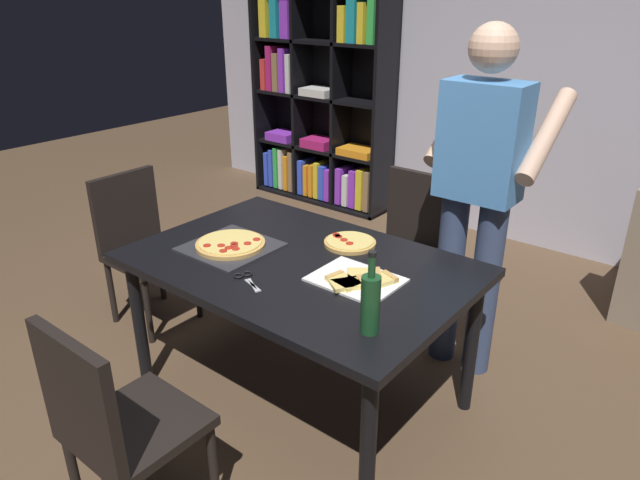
{
  "coord_description": "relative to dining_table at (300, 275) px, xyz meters",
  "views": [
    {
      "loc": [
        1.53,
        -1.77,
        1.88
      ],
      "look_at": [
        0.0,
        0.15,
        0.8
      ],
      "focal_mm": 32.26,
      "sensor_mm": 36.0,
      "label": 1
    }
  ],
  "objects": [
    {
      "name": "ground_plane",
      "position": [
        0.0,
        0.0,
        -0.68
      ],
      "size": [
        12.0,
        12.0,
        0.0
      ],
      "primitive_type": "plane",
      "color": "brown"
    },
    {
      "name": "back_wall",
      "position": [
        0.0,
        2.6,
        0.72
      ],
      "size": [
        6.4,
        0.1,
        2.8
      ],
      "primitive_type": "cube",
      "color": "#BCB7C6",
      "rests_on": "ground_plane"
    },
    {
      "name": "dining_table",
      "position": [
        0.0,
        0.0,
        0.0
      ],
      "size": [
        1.52,
        1.02,
        0.75
      ],
      "color": "black",
      "rests_on": "ground_plane"
    },
    {
      "name": "chair_near_camera",
      "position": [
        -0.0,
        -0.99,
        -0.16
      ],
      "size": [
        0.42,
        0.42,
        0.9
      ],
      "color": "black",
      "rests_on": "ground_plane"
    },
    {
      "name": "chair_far_side",
      "position": [
        0.0,
        0.99,
        -0.16
      ],
      "size": [
        0.42,
        0.42,
        0.9
      ],
      "color": "black",
      "rests_on": "ground_plane"
    },
    {
      "name": "chair_left_end",
      "position": [
        -1.25,
        0.0,
        -0.16
      ],
      "size": [
        0.42,
        0.42,
        0.9
      ],
      "color": "black",
      "rests_on": "ground_plane"
    },
    {
      "name": "bookshelf",
      "position": [
        -1.77,
        2.38,
        0.23
      ],
      "size": [
        1.4,
        0.35,
        1.95
      ],
      "color": "black",
      "rests_on": "ground_plane"
    },
    {
      "name": "person_serving_pizza",
      "position": [
        0.48,
        0.77,
        0.32
      ],
      "size": [
        0.55,
        0.54,
        1.75
      ],
      "color": "#38476B",
      "rests_on": "ground_plane"
    },
    {
      "name": "pepperoni_pizza_on_tray",
      "position": [
        -0.34,
        -0.1,
        0.09
      ],
      "size": [
        0.39,
        0.39,
        0.04
      ],
      "color": "#2D2D33",
      "rests_on": "dining_table"
    },
    {
      "name": "pizza_slices_on_towel",
      "position": [
        0.33,
        -0.0,
        0.09
      ],
      "size": [
        0.36,
        0.3,
        0.03
      ],
      "color": "white",
      "rests_on": "dining_table"
    },
    {
      "name": "wine_bottle",
      "position": [
        0.58,
        -0.29,
        0.19
      ],
      "size": [
        0.07,
        0.07,
        0.32
      ],
      "color": "#194723",
      "rests_on": "dining_table"
    },
    {
      "name": "kitchen_scissors",
      "position": [
        -0.05,
        -0.28,
        0.08
      ],
      "size": [
        0.2,
        0.13,
        0.01
      ],
      "color": "silver",
      "rests_on": "dining_table"
    },
    {
      "name": "second_pizza_plain",
      "position": [
        0.08,
        0.28,
        0.09
      ],
      "size": [
        0.25,
        0.25,
        0.03
      ],
      "color": "tan",
      "rests_on": "dining_table"
    }
  ]
}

